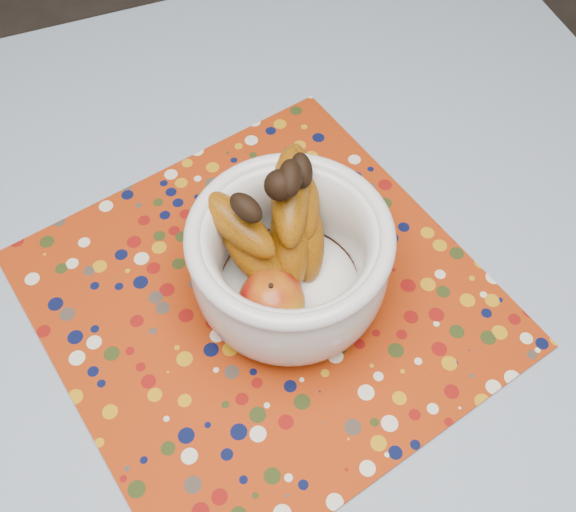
{
  "coord_description": "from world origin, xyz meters",
  "views": [
    {
      "loc": [
        -0.03,
        -0.25,
        1.43
      ],
      "look_at": [
        0.11,
        0.1,
        0.84
      ],
      "focal_mm": 42.0,
      "sensor_mm": 36.0,
      "label": 1
    }
  ],
  "objects": [
    {
      "name": "tablecloth",
      "position": [
        0.0,
        0.0,
        0.76
      ],
      "size": [
        1.32,
        1.32,
        0.01
      ],
      "primitive_type": "cube",
      "color": "slate",
      "rests_on": "table"
    },
    {
      "name": "table",
      "position": [
        0.0,
        0.0,
        0.67
      ],
      "size": [
        1.2,
        1.2,
        0.75
      ],
      "color": "brown",
      "rests_on": "ground"
    },
    {
      "name": "placemat",
      "position": [
        0.08,
        0.11,
        0.76
      ],
      "size": [
        0.55,
        0.55,
        0.0
      ],
      "primitive_type": "cube",
      "rotation": [
        0.0,
        0.0,
        0.24
      ],
      "color": "#8E2707",
      "rests_on": "tablecloth"
    },
    {
      "name": "fruit_bowl",
      "position": [
        0.11,
        0.11,
        0.84
      ],
      "size": [
        0.22,
        0.23,
        0.17
      ],
      "color": "silver",
      "rests_on": "placemat"
    }
  ]
}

